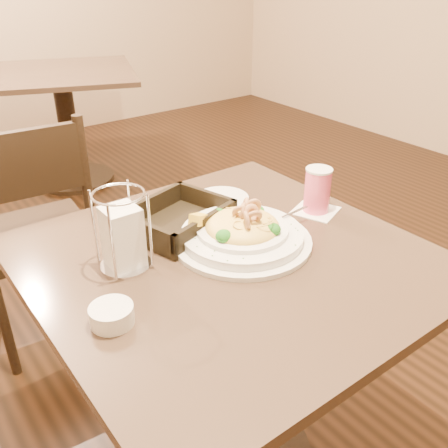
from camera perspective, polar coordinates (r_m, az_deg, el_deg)
main_table at (r=1.35m, az=0.52°, el=-12.21°), size 0.90×0.90×0.74m
background_table at (r=3.48m, az=-17.70°, el=12.51°), size 1.16×1.16×0.74m
dining_chair_near at (r=1.95m, az=-20.91°, el=-0.67°), size 0.45×0.45×0.93m
pasta_bowl at (r=1.24m, az=2.09°, el=-0.91°), size 0.39×0.35×0.11m
drink_glass at (r=1.41m, az=10.62°, el=3.78°), size 0.15×0.15×0.13m
bread_basket at (r=1.32m, az=-5.26°, el=0.29°), size 0.30×0.27×0.07m
napkin_caddy at (r=1.15m, az=-11.51°, el=-1.30°), size 0.12×0.12×0.19m
side_plate at (r=1.48m, az=-0.27°, el=2.92°), size 0.20×0.20×0.01m
butter_ramekin at (r=1.02m, az=-12.71°, el=-10.11°), size 0.12×0.12×0.04m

